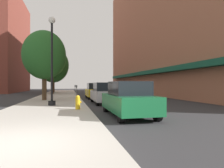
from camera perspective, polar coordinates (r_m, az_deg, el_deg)
ground_plane at (r=23.22m, az=-5.69°, el=-3.85°), size 90.00×90.00×0.00m
sidewalk_slab at (r=24.08m, az=-15.49°, el=-3.57°), size 4.80×50.00×0.12m
building_right_brick at (r=31.78m, az=14.43°, el=17.36°), size 6.80×40.00×22.14m
building_far_background at (r=44.45m, az=-28.82°, el=10.13°), size 6.80×18.00×18.84m
lamppost at (r=13.65m, az=-17.19°, el=6.98°), size 0.48×0.48×5.90m
fire_hydrant at (r=11.13m, az=-9.97°, el=-5.26°), size 0.33×0.26×0.79m
parking_meter_near at (r=26.02m, az=-10.75°, el=-1.35°), size 0.14×0.09×1.31m
parking_meter_far at (r=21.12m, az=-10.32°, el=-1.64°), size 0.14×0.09×1.31m
tree_near at (r=34.86m, az=-16.79°, el=5.29°), size 5.17×5.17×7.65m
tree_mid at (r=18.59m, az=-19.20°, el=7.99°), size 3.79×3.79×6.21m
tree_far at (r=29.63m, az=-17.14°, el=6.46°), size 3.79×3.79×6.99m
car_green at (r=9.42m, az=4.68°, el=-4.45°), size 1.80×4.30×1.66m
car_silver at (r=15.50m, az=-2.22°, el=-2.73°), size 1.80×4.30×1.66m
car_yellow at (r=21.09m, az=-5.00°, el=-2.03°), size 1.80×4.30×1.66m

